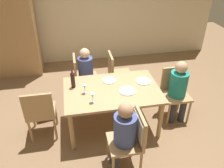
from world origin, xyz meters
TOP-DOWN VIEW (x-y plane):
  - ground_plane at (0.00, 0.00)m, footprint 10.00×10.00m
  - rear_room_partition at (0.00, 2.71)m, footprint 6.40×0.12m
  - armoire_cabinet at (-1.86, 2.26)m, footprint 1.18×0.62m
  - dining_table at (0.00, 0.00)m, footprint 1.53×1.03m
  - chair_near at (0.12, -0.89)m, footprint 0.46×0.44m
  - chair_right_end at (1.14, 0.09)m, footprint 0.44×0.44m
  - chair_far_left at (-0.43, 0.89)m, footprint 0.44×0.44m
  - chair_far_right at (0.26, 0.89)m, footprint 0.44×0.44m
  - chair_left_end at (-1.14, -0.09)m, footprint 0.44×0.44m
  - person_woman_host at (-0.03, -0.89)m, footprint 0.34×0.30m
  - person_man_bearded at (1.14, -0.03)m, footprint 0.30×0.35m
  - person_man_guest at (-0.32, 0.89)m, footprint 0.33×0.28m
  - wine_bottle_tall_green at (-0.60, 0.18)m, footprint 0.07×0.07m
  - wine_glass_near_left at (-0.44, -0.02)m, footprint 0.07×0.07m
  - wine_glass_centre at (-0.34, -0.28)m, footprint 0.07×0.07m
  - dinner_plate_host at (0.23, -0.10)m, footprint 0.27×0.27m
  - dinner_plate_guest_left at (0.57, 0.13)m, footprint 0.26×0.26m
  - dinner_plate_guest_right at (0.00, 0.26)m, footprint 0.24×0.24m
  - handbag at (-1.14, 0.35)m, footprint 0.30×0.17m

SIDE VIEW (x-z plane):
  - ground_plane at x=0.00m, z-range 0.00..0.00m
  - handbag at x=-1.14m, z-range 0.00..0.22m
  - chair_right_end at x=1.14m, z-range 0.07..0.99m
  - chair_far_left at x=-0.43m, z-range 0.07..0.99m
  - chair_far_right at x=0.26m, z-range 0.07..0.99m
  - chair_left_end at x=-1.14m, z-range 0.07..0.99m
  - chair_near at x=0.12m, z-range 0.13..1.05m
  - person_man_guest at x=-0.32m, z-range 0.09..1.18m
  - person_woman_host at x=-0.03m, z-range 0.09..1.20m
  - person_man_bearded at x=1.14m, z-range 0.09..1.21m
  - dining_table at x=0.00m, z-range 0.28..1.02m
  - dinner_plate_host at x=0.23m, z-range 0.74..0.75m
  - dinner_plate_guest_left at x=0.57m, z-range 0.74..0.75m
  - dinner_plate_guest_right at x=0.00m, z-range 0.74..0.75m
  - wine_glass_near_left at x=-0.44m, z-range 0.77..0.92m
  - wine_glass_centre at x=-0.34m, z-range 0.77..0.92m
  - wine_bottle_tall_green at x=-0.60m, z-range 0.72..1.04m
  - armoire_cabinet at x=-1.86m, z-range 0.01..2.19m
  - rear_room_partition at x=0.00m, z-range 0.00..2.70m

